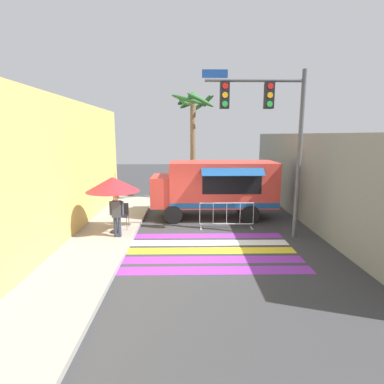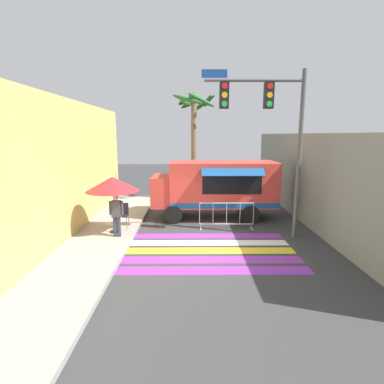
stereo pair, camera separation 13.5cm
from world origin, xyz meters
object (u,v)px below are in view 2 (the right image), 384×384
Objects in this scene: patio_umbrella at (112,184)px; vendor_person at (116,213)px; palm_tree at (194,122)px; folding_chair at (123,213)px; barricade_front at (226,216)px; traffic_signal_pole at (270,120)px; food_truck at (213,185)px.

patio_umbrella reaches higher than vendor_person.
folding_chair is at bearing -119.44° from palm_tree.
palm_tree reaches higher than vendor_person.
vendor_person reaches higher than barricade_front.
vendor_person is at bearing -177.24° from traffic_signal_pole.
traffic_signal_pole is 6.70m from palm_tree.
palm_tree is (-2.62, 6.16, 0.19)m from traffic_signal_pole.
barricade_front is (4.27, 0.23, -0.19)m from folding_chair.
food_truck is 2.52× the size of barricade_front.
food_truck is 4.94m from vendor_person.
vendor_person reaches higher than folding_chair.
traffic_signal_pole reaches higher than patio_umbrella.
food_truck is 0.93× the size of traffic_signal_pole.
palm_tree is (3.19, 5.93, 2.55)m from patio_umbrella.
palm_tree is (2.97, 6.43, 3.54)m from vendor_person.
food_truck is 2.04m from barricade_front.
folding_chair is at bearing 171.24° from traffic_signal_pole.
traffic_signal_pole is 0.99× the size of palm_tree.
patio_umbrella is 1.36× the size of vendor_person.
folding_chair is 7.19m from palm_tree.
barricade_front is at bearing -75.95° from food_truck.
vendor_person is at bearing -141.01° from food_truck.
palm_tree reaches higher than barricade_front.
traffic_signal_pole is 2.82× the size of patio_umbrella.
barricade_front is at bearing -7.93° from folding_chair.
folding_chair is 0.62× the size of vendor_person.
food_truck is at bearing 122.07° from traffic_signal_pole.
patio_umbrella is 4.79m from barricade_front.
palm_tree is (2.99, 5.29, 3.84)m from folding_chair.
patio_umbrella is at bearing -169.02° from barricade_front.
traffic_signal_pole is 6.75m from folding_chair.
barricade_front is 0.37× the size of palm_tree.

